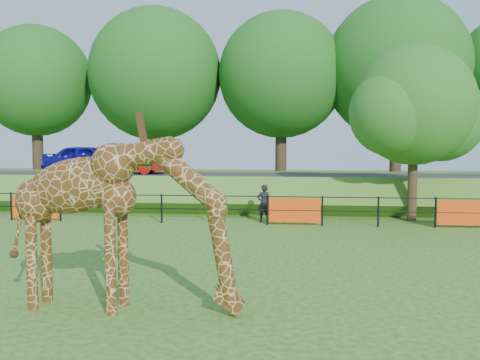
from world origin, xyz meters
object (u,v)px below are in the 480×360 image
at_px(car_blue, 89,160).
at_px(car_red, 124,160).
at_px(visitor, 264,203).
at_px(tree_east, 416,110).
at_px(giraffe, 123,224).

xyz_separation_m(car_blue, car_red, (1.40, 1.05, -0.02)).
height_order(visitor, tree_east, tree_east).
distance_m(visitor, tree_east, 6.86).
relative_size(car_blue, tree_east, 0.64).
bearing_deg(tree_east, giraffe, -122.81).
bearing_deg(tree_east, visitor, -170.10).
distance_m(giraffe, car_red, 17.86).
bearing_deg(car_blue, tree_east, -109.89).
bearing_deg(car_red, tree_east, -112.73).
xyz_separation_m(giraffe, car_red, (-5.68, 16.93, 0.53)).
relative_size(car_blue, car_red, 0.99).
bearing_deg(tree_east, car_blue, 164.60).
xyz_separation_m(visitor, tree_east, (5.77, 1.01, 3.56)).
distance_m(car_red, visitor, 9.80).
height_order(car_blue, visitor, car_blue).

